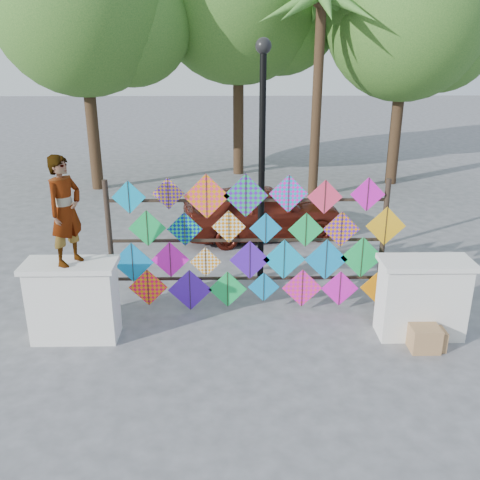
# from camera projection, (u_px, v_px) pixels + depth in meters

# --- Properties ---
(ground) EXTENTS (80.00, 80.00, 0.00)m
(ground) POSITION_uv_depth(u_px,v_px,m) (248.00, 329.00, 8.67)
(ground) COLOR gray
(ground) RESTS_ON ground
(parapet_left) EXTENTS (1.40, 0.65, 1.28)m
(parapet_left) POSITION_uv_depth(u_px,v_px,m) (74.00, 300.00, 8.21)
(parapet_left) COLOR white
(parapet_left) RESTS_ON ground
(parapet_right) EXTENTS (1.40, 0.65, 1.28)m
(parapet_right) POSITION_uv_depth(u_px,v_px,m) (422.00, 298.00, 8.30)
(parapet_right) COLOR white
(parapet_right) RESTS_ON ground
(kite_rack) EXTENTS (4.97, 0.24, 2.41)m
(kite_rack) POSITION_uv_depth(u_px,v_px,m) (253.00, 245.00, 8.94)
(kite_rack) COLOR black
(kite_rack) RESTS_ON ground
(tree_west) EXTENTS (5.85, 5.20, 8.01)m
(tree_west) POSITION_uv_depth(u_px,v_px,m) (85.00, 4.00, 15.19)
(tree_west) COLOR #462D1E
(tree_west) RESTS_ON ground
(tree_east) EXTENTS (5.40, 4.80, 7.42)m
(tree_east) POSITION_uv_depth(u_px,v_px,m) (409.00, 20.00, 15.95)
(tree_east) COLOR #462D1E
(tree_east) RESTS_ON ground
(palm_tree) EXTENTS (3.62, 3.62, 5.83)m
(palm_tree) POSITION_uv_depth(u_px,v_px,m) (321.00, 19.00, 14.48)
(palm_tree) COLOR #462D1E
(palm_tree) RESTS_ON ground
(vendor_woman) EXTENTS (0.63, 0.71, 1.63)m
(vendor_woman) POSITION_uv_depth(u_px,v_px,m) (65.00, 211.00, 7.71)
(vendor_woman) COLOR #99999E
(vendor_woman) RESTS_ON parapet_left
(sedan) EXTENTS (3.99, 2.30, 1.28)m
(sedan) POSITION_uv_depth(u_px,v_px,m) (262.00, 211.00, 12.60)
(sedan) COLOR #56180E
(sedan) RESTS_ON ground
(lamppost) EXTENTS (0.28, 0.28, 4.46)m
(lamppost) POSITION_uv_depth(u_px,v_px,m) (262.00, 142.00, 9.61)
(lamppost) COLOR black
(lamppost) RESTS_ON ground
(cardboard_box_near) EXTENTS (0.43, 0.38, 0.38)m
(cardboard_box_near) POSITION_uv_depth(u_px,v_px,m) (424.00, 338.00, 8.05)
(cardboard_box_near) COLOR #A2734E
(cardboard_box_near) RESTS_ON ground
(cardboard_box_far) EXTENTS (0.38, 0.35, 0.32)m
(cardboard_box_far) POSITION_uv_depth(u_px,v_px,m) (431.00, 338.00, 8.10)
(cardboard_box_far) COLOR #A2734E
(cardboard_box_far) RESTS_ON ground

